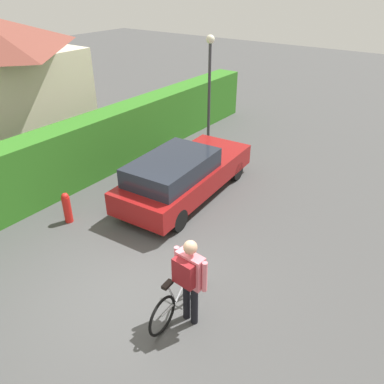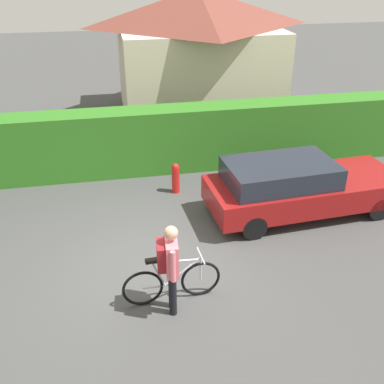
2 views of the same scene
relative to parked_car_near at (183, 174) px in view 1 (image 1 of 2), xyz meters
The scene contains 6 objects.
ground_plane 3.88m from the parked_car_near, 157.53° to the right, with size 60.00×60.00×0.00m, color #434343.
parked_car_near is the anchor object (origin of this frame).
bicycle 4.18m from the parked_car_near, 143.77° to the right, with size 1.78×0.50×0.96m.
person_rider 4.40m from the parked_car_near, 141.51° to the right, with size 0.37×0.69×1.74m.
street_lamp 4.38m from the parked_car_near, 24.00° to the left, with size 0.28×0.28×3.72m.
fire_hydrant 3.09m from the parked_car_near, 148.96° to the left, with size 0.20×0.20×0.81m.
Camera 1 is at (-3.82, -4.17, 5.42)m, focal length 36.05 mm.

